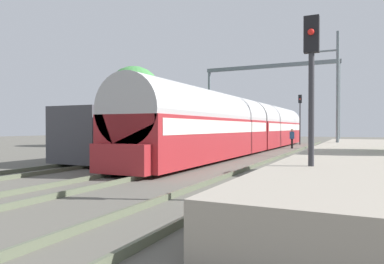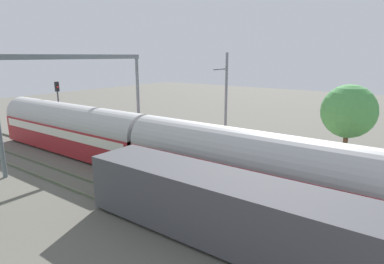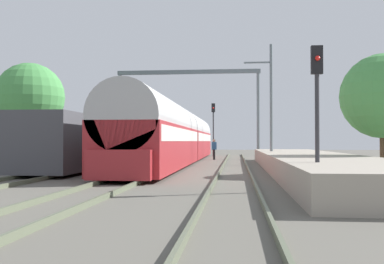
# 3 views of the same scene
# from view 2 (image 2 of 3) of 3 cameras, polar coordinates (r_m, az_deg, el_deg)

# --- Properties ---
(ground) EXTENTS (120.00, 120.00, 0.00)m
(ground) POSITION_cam_2_polar(r_m,az_deg,el_deg) (17.42, 18.96, -13.92)
(ground) COLOR #5F5C53
(track_far_west) EXTENTS (1.52, 60.00, 0.16)m
(track_far_west) POSITION_cam_2_polar(r_m,az_deg,el_deg) (13.96, 13.51, -20.50)
(track_far_west) COLOR #5C634D
(track_far_west) RESTS_ON ground
(track_west) EXTENTS (1.52, 60.00, 0.16)m
(track_west) POSITION_cam_2_polar(r_m,az_deg,el_deg) (17.39, 18.98, -13.69)
(track_west) COLOR #5C634D
(track_west) RESTS_ON ground
(track_east) EXTENTS (1.52, 60.00, 0.16)m
(track_east) POSITION_cam_2_polar(r_m,az_deg,el_deg) (21.07, 22.41, -9.12)
(track_east) COLOR #5C634D
(track_east) RESTS_ON ground
(platform) EXTENTS (4.40, 28.00, 0.90)m
(platform) POSITION_cam_2_polar(r_m,az_deg,el_deg) (24.90, 20.18, -4.59)
(platform) COLOR #A39989
(platform) RESTS_ON ground
(passenger_train) EXTENTS (2.93, 32.85, 3.82)m
(passenger_train) POSITION_cam_2_polar(r_m,az_deg,el_deg) (21.90, -8.28, -2.14)
(passenger_train) COLOR maroon
(passenger_train) RESTS_ON ground
(freight_car) EXTENTS (2.80, 13.00, 2.70)m
(freight_car) POSITION_cam_2_polar(r_m,az_deg,el_deg) (14.21, 4.37, -13.01)
(freight_car) COLOR #47474C
(freight_car) RESTS_ON ground
(person_crossing) EXTENTS (0.43, 0.29, 1.73)m
(person_crossing) POSITION_cam_2_polar(r_m,az_deg,el_deg) (27.55, -12.90, -1.15)
(person_crossing) COLOR black
(person_crossing) RESTS_ON ground
(railway_signal_far) EXTENTS (0.36, 0.30, 5.41)m
(railway_signal_far) POSITION_cam_2_polar(r_m,az_deg,el_deg) (32.90, -22.53, 4.78)
(railway_signal_far) COLOR #2D2D33
(railway_signal_far) RESTS_ON ground
(catenary_gantry) EXTENTS (12.69, 0.28, 7.86)m
(catenary_gantry) POSITION_cam_2_polar(r_m,az_deg,el_deg) (26.42, -19.28, 8.01)
(catenary_gantry) COLOR slate
(catenary_gantry) RESTS_ON ground
(catenary_pole_east_mid) EXTENTS (1.90, 0.20, 8.00)m
(catenary_pole_east_mid) POSITION_cam_2_polar(r_m,az_deg,el_deg) (25.13, 5.96, 5.00)
(catenary_pole_east_mid) COLOR slate
(catenary_pole_east_mid) RESTS_ON ground
(tree_east_background) EXTENTS (4.02, 4.02, 5.72)m
(tree_east_background) POSITION_cam_2_polar(r_m,az_deg,el_deg) (26.90, 25.96, 3.29)
(tree_east_background) COLOR #4C3826
(tree_east_background) RESTS_ON ground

